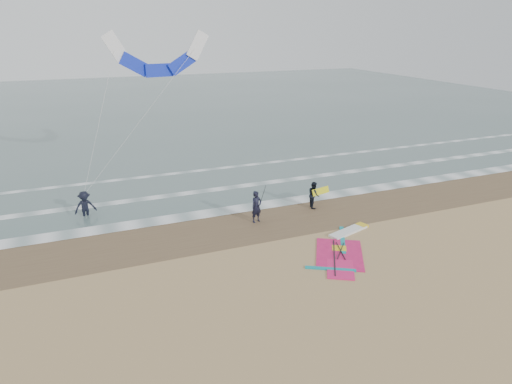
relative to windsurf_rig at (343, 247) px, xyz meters
name	(u,v)px	position (x,y,z in m)	size (l,w,h in m)	color
ground	(300,275)	(-3.15, -1.50, -0.03)	(120.00, 120.00, 0.00)	tan
sea_water	(138,106)	(-3.15, 46.50, -0.02)	(120.00, 80.00, 0.02)	#47605E
wet_sand_band	(250,223)	(-3.15, 4.50, -0.03)	(120.00, 5.00, 0.01)	brown
foam_waterline	(225,197)	(-3.15, 8.94, 0.00)	(120.00, 9.15, 0.02)	white
windsurf_rig	(343,247)	(0.00, 0.00, 0.00)	(5.33, 5.05, 0.13)	white
person_standing	(257,207)	(-2.74, 4.58, 0.87)	(0.66, 0.43, 1.81)	black
person_walking	(314,195)	(1.25, 5.31, 0.77)	(0.78, 0.61, 1.61)	black
person_wading	(84,201)	(-11.52, 8.97, 0.90)	(1.21, 0.69, 1.87)	black
held_pole	(262,199)	(-2.44, 4.58, 1.29)	(0.17, 0.86, 1.82)	black
carried_kiteboard	(321,191)	(1.65, 5.21, 0.98)	(1.30, 0.51, 0.39)	yellow
surf_kite	(158,58)	(-6.24, 11.88, 8.40)	(8.56, 3.11, 8.84)	white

